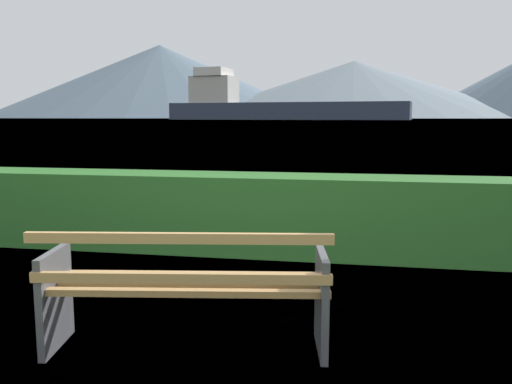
{
  "coord_description": "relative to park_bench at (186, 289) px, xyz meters",
  "views": [
    {
      "loc": [
        1.08,
        -3.33,
        1.57
      ],
      "look_at": [
        0.0,
        2.58,
        0.71
      ],
      "focal_mm": 37.42,
      "sensor_mm": 36.0,
      "label": 1
    }
  ],
  "objects": [
    {
      "name": "ground_plane",
      "position": [
        -0.01,
        0.06,
        -0.43
      ],
      "size": [
        1400.0,
        1400.0,
        0.0
      ],
      "primitive_type": "plane",
      "color": "#4C6B33"
    },
    {
      "name": "distant_hills",
      "position": [
        -29.86,
        561.05,
        35.88
      ],
      "size": [
        734.89,
        360.95,
        80.38
      ],
      "color": "slate",
      "rests_on": "ground_plane"
    },
    {
      "name": "water_surface",
      "position": [
        -0.01,
        308.55,
        -0.43
      ],
      "size": [
        620.0,
        620.0,
        0.0
      ],
      "primitive_type": "plane",
      "color": "#6B8EA3",
      "rests_on": "ground_plane"
    },
    {
      "name": "hedge_row",
      "position": [
        -0.01,
        2.7,
        0.02
      ],
      "size": [
        12.1,
        0.71,
        0.9
      ],
      "primitive_type": "cube",
      "color": "#2D6B28",
      "rests_on": "ground_plane"
    },
    {
      "name": "cargo_ship_large",
      "position": [
        -38.74,
        244.89,
        6.35
      ],
      "size": [
        112.65,
        33.61,
        24.26
      ],
      "color": "#2D384C",
      "rests_on": "water_surface"
    },
    {
      "name": "park_bench",
      "position": [
        0.0,
        0.0,
        0.0
      ],
      "size": [
        1.95,
        0.85,
        0.87
      ],
      "color": "tan",
      "rests_on": "ground_plane"
    }
  ]
}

